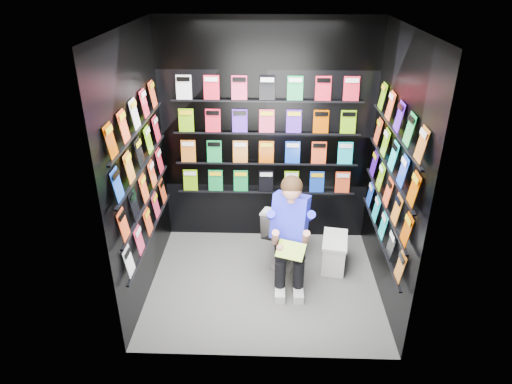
{
  "coord_description": "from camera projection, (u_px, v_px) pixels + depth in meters",
  "views": [
    {
      "loc": [
        0.04,
        -3.9,
        3.08
      ],
      "look_at": [
        -0.09,
        0.15,
        1.02
      ],
      "focal_mm": 32.0,
      "sensor_mm": 36.0,
      "label": 1
    }
  ],
  "objects": [
    {
      "name": "held_comic",
      "position": [
        291.0,
        250.0,
        4.4
      ],
      "size": [
        0.31,
        0.24,
        0.12
      ],
      "primitive_type": "cube",
      "rotation": [
        -0.96,
        0.0,
        -0.34
      ],
      "color": "green",
      "rests_on": "reader"
    },
    {
      "name": "comics_left",
      "position": [
        142.0,
        171.0,
        4.31
      ],
      "size": [
        0.06,
        1.7,
        1.37
      ],
      "primitive_type": null,
      "color": "#F94F23",
      "rests_on": "wall_left"
    },
    {
      "name": "wall_right",
      "position": [
        394.0,
        175.0,
        4.24
      ],
      "size": [
        0.04,
        2.0,
        2.6
      ],
      "primitive_type": "cube",
      "color": "black",
      "rests_on": "floor"
    },
    {
      "name": "reader",
      "position": [
        290.0,
        217.0,
        4.64
      ],
      "size": [
        0.69,
        0.83,
        1.31
      ],
      "primitive_type": null,
      "rotation": [
        0.0,
        0.0,
        -0.34
      ],
      "color": "#2527E4",
      "rests_on": "toilet"
    },
    {
      "name": "ceiling",
      "position": [
        267.0,
        27.0,
        3.69
      ],
      "size": [
        2.4,
        2.4,
        0.0
      ],
      "primitive_type": "plane",
      "color": "white",
      "rests_on": "floor"
    },
    {
      "name": "comics_right",
      "position": [
        391.0,
        174.0,
        4.24
      ],
      "size": [
        0.06,
        1.7,
        1.37
      ],
      "primitive_type": null,
      "color": "#F94F23",
      "rests_on": "wall_right"
    },
    {
      "name": "comics_back",
      "position": [
        267.0,
        137.0,
        5.14
      ],
      "size": [
        2.1,
        0.06,
        1.37
      ],
      "primitive_type": null,
      "color": "#F94F23",
      "rests_on": "wall_back"
    },
    {
      "name": "longbox",
      "position": [
        334.0,
        254.0,
        5.08
      ],
      "size": [
        0.31,
        0.47,
        0.33
      ],
      "primitive_type": "cube",
      "rotation": [
        0.0,
        0.0,
        -0.16
      ],
      "color": "silver",
      "rests_on": "floor"
    },
    {
      "name": "floor",
      "position": [
        264.0,
        284.0,
        4.87
      ],
      "size": [
        2.4,
        2.4,
        0.0
      ],
      "primitive_type": "plane",
      "color": "slate",
      "rests_on": "ground"
    },
    {
      "name": "toilet",
      "position": [
        288.0,
        229.0,
        5.15
      ],
      "size": [
        0.65,
        0.85,
        0.73
      ],
      "primitive_type": "imported",
      "rotation": [
        0.0,
        0.0,
        2.8
      ],
      "color": "white",
      "rests_on": "floor"
    },
    {
      "name": "wall_back",
      "position": [
        267.0,
        136.0,
        5.17
      ],
      "size": [
        2.4,
        0.04,
        2.6
      ],
      "primitive_type": "cube",
      "color": "black",
      "rests_on": "floor"
    },
    {
      "name": "wall_front",
      "position": [
        263.0,
        229.0,
        3.39
      ],
      "size": [
        2.4,
        0.04,
        2.6
      ],
      "primitive_type": "cube",
      "color": "black",
      "rests_on": "floor"
    },
    {
      "name": "wall_left",
      "position": [
        139.0,
        171.0,
        4.31
      ],
      "size": [
        0.04,
        2.0,
        2.6
      ],
      "primitive_type": "cube",
      "color": "black",
      "rests_on": "floor"
    },
    {
      "name": "longbox_lid",
      "position": [
        335.0,
        240.0,
        5.0
      ],
      "size": [
        0.33,
        0.5,
        0.03
      ],
      "primitive_type": "cube",
      "rotation": [
        0.0,
        0.0,
        -0.16
      ],
      "color": "silver",
      "rests_on": "longbox"
    }
  ]
}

